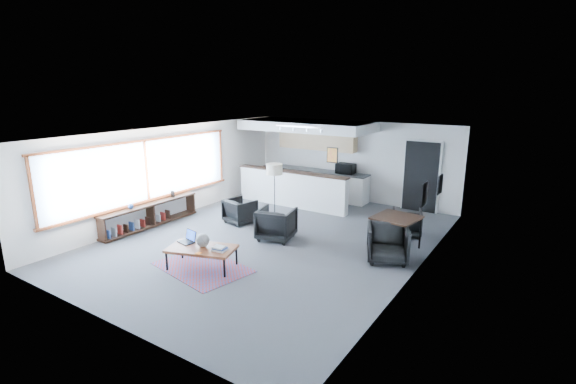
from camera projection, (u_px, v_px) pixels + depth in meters
The scene contains 21 objects.
room at pixel (273, 188), 9.98m from camera, with size 7.02×9.02×2.62m.
window at pixel (146, 172), 11.04m from camera, with size 0.10×5.95×1.66m.
console at pixel (149, 215), 11.11m from camera, with size 0.35×3.00×0.80m.
kitchenette at pixel (308, 159), 13.61m from camera, with size 4.20×1.96×2.60m.
doorway at pixel (421, 176), 12.41m from camera, with size 1.10×0.12×2.15m.
track_light at pixel (300, 128), 11.78m from camera, with size 1.60×0.07×0.15m.
wall_art_lower at pixel (424, 194), 8.41m from camera, with size 0.03×0.38×0.48m.
wall_art_upper at pixel (440, 184), 9.48m from camera, with size 0.03×0.34×0.44m.
kilim_rug at pixel (203, 267), 8.69m from camera, with size 2.16×1.67×0.01m.
coffee_table at pixel (202, 249), 8.58m from camera, with size 1.54×1.13×0.45m.
laptop at pixel (189, 239), 8.87m from camera, with size 0.39×0.34×0.25m.
ceramic_pot at pixel (203, 240), 8.58m from camera, with size 0.28×0.28×0.28m.
book_stack at pixel (220, 249), 8.41m from camera, with size 0.31×0.26×0.09m.
coaster at pixel (198, 253), 8.27m from camera, with size 0.12×0.12×0.01m.
armchair_left at pixel (240, 210), 11.45m from camera, with size 0.72×0.68×0.75m, color black.
armchair_right at pixel (276, 222), 10.22m from camera, with size 0.84×0.78×0.86m, color black.
floor_lamp at pixel (274, 171), 11.62m from camera, with size 0.58×0.58×1.58m.
dining_table at pixel (396, 220), 9.49m from camera, with size 1.05×1.05×0.79m.
dining_chair_near at pixel (387, 245), 8.95m from camera, with size 0.72×0.67×0.74m, color black.
dining_chair_far at pixel (407, 223), 10.56m from camera, with size 0.60×0.56×0.62m, color black.
microwave at pixel (346, 168), 13.42m from camera, with size 0.59×0.32×0.40m, color black.
Camera 1 is at (5.60, -7.93, 3.67)m, focal length 26.00 mm.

